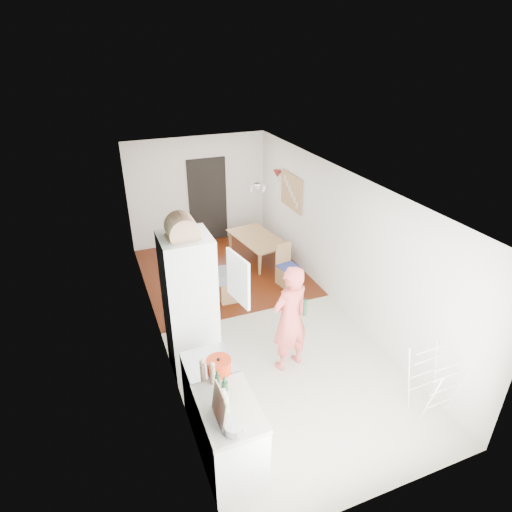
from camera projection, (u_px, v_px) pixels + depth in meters
room_shell at (255, 256)px, 6.91m from camera, size 3.20×7.00×2.50m
floor at (255, 319)px, 7.48m from camera, size 3.20×7.00×0.01m
wood_floor_overlay at (222, 271)px, 9.01m from camera, size 3.20×3.30×0.01m
sage_wall_panel at (183, 312)px, 4.46m from camera, size 0.02×3.00×1.30m
tile_splashback at (202, 398)px, 4.33m from camera, size 0.02×1.90×0.50m
doorway_recess at (208, 201)px, 9.97m from camera, size 0.90×0.04×2.00m
base_cabinet at (230, 438)px, 4.75m from camera, size 0.60×0.90×0.86m
worktop at (229, 408)px, 4.54m from camera, size 0.62×0.92×0.06m
range_cooker at (211, 391)px, 5.37m from camera, size 0.60×0.60×0.88m
cooker_top at (209, 363)px, 5.15m from camera, size 0.60×0.60×0.04m
fridge_housing at (190, 306)px, 5.93m from camera, size 0.66×0.66×2.15m
fridge_door at (238, 279)px, 5.66m from camera, size 0.14×0.56×0.70m
fridge_interior at (210, 272)px, 5.81m from camera, size 0.02×0.52×0.66m
pinboard at (292, 191)px, 8.86m from camera, size 0.03×0.90×0.70m
pinboard_frame at (291, 191)px, 8.86m from camera, size 0.00×0.94×0.74m
wall_sconce at (277, 174)px, 9.30m from camera, size 0.18×0.18×0.16m
person at (290, 310)px, 6.00m from camera, size 0.82×0.64×1.98m
dining_table at (259, 249)px, 9.45m from camera, size 0.87×1.34×0.44m
dining_chair at (288, 266)px, 8.34m from camera, size 0.41×0.41×0.85m
stool at (228, 289)px, 7.93m from camera, size 0.37×0.37×0.46m
grey_drape at (228, 275)px, 7.76m from camera, size 0.48×0.48×0.19m
drying_rack at (433, 384)px, 5.47m from camera, size 0.47×0.43×0.90m
bread_bin at (182, 229)px, 5.35m from camera, size 0.49×0.48×0.21m
red_casserole at (219, 366)px, 4.96m from camera, size 0.31×0.31×0.17m
steel_pan at (234, 428)px, 4.21m from camera, size 0.25×0.25×0.10m
held_bottle at (305, 308)px, 5.86m from camera, size 0.06×0.06×0.26m
bottle_a at (225, 393)px, 4.49m from camera, size 0.08×0.08×0.30m
bottle_b at (218, 384)px, 4.63m from camera, size 0.07×0.07×0.25m
bottle_c at (224, 403)px, 4.41m from camera, size 0.11×0.11×0.25m
pepper_mill_front at (213, 375)px, 4.77m from camera, size 0.08×0.08×0.23m
pepper_mill_back at (203, 372)px, 4.82m from camera, size 0.08×0.08×0.23m
chopping_boards at (219, 406)px, 4.27m from camera, size 0.12×0.29×0.39m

